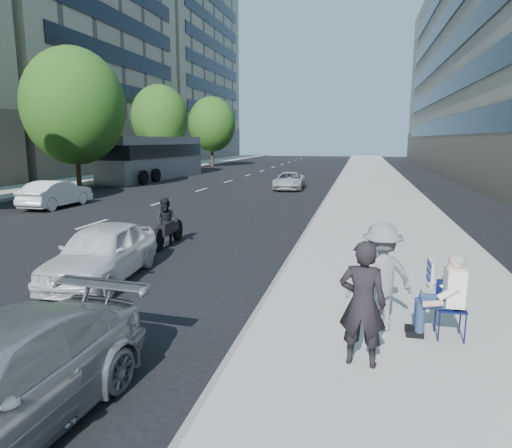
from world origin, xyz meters
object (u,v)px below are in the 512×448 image
(motorcycle, at_px, (167,225))
(bus, at_px, (154,158))
(white_sedan_near, at_px, (102,252))
(jogger, at_px, (381,277))
(white_sedan_far, at_px, (289,181))
(pedestrian_woman, at_px, (362,304))
(white_sedan_mid, at_px, (56,194))
(seated_protester, at_px, (444,291))

(motorcycle, height_order, bus, bus)
(white_sedan_near, bearing_deg, jogger, -22.50)
(white_sedan_far, relative_size, motorcycle, 1.87)
(pedestrian_woman, distance_m, motorcycle, 8.48)
(jogger, distance_m, white_sedan_near, 6.19)
(jogger, relative_size, motorcycle, 0.83)
(pedestrian_woman, xyz_separation_m, white_sedan_far, (-4.44, 22.56, -0.46))
(white_sedan_near, height_order, white_sedan_mid, white_sedan_near)
(seated_protester, height_order, white_sedan_far, seated_protester)
(white_sedan_far, height_order, motorcycle, motorcycle)
(seated_protester, xyz_separation_m, white_sedan_mid, (-14.94, 11.35, -0.24))
(white_sedan_near, bearing_deg, white_sedan_far, 80.87)
(white_sedan_near, xyz_separation_m, white_sedan_mid, (-8.11, 9.49, -0.01))
(seated_protester, bearing_deg, motorcycle, 142.27)
(jogger, bearing_deg, pedestrian_woman, 52.89)
(seated_protester, relative_size, motorcycle, 0.64)
(pedestrian_woman, distance_m, white_sedan_mid, 18.59)
(pedestrian_woman, height_order, motorcycle, pedestrian_woman)
(pedestrian_woman, height_order, white_sedan_mid, pedestrian_woman)
(white_sedan_mid, xyz_separation_m, bus, (-2.24, 15.23, 1.01))
(jogger, height_order, bus, bus)
(motorcycle, bearing_deg, white_sedan_far, 81.98)
(jogger, height_order, white_sedan_mid, jogger)
(motorcycle, bearing_deg, bus, 111.98)
(bus, bearing_deg, white_sedan_near, -62.36)
(white_sedan_far, bearing_deg, bus, 153.58)
(seated_protester, relative_size, white_sedan_near, 0.35)
(jogger, bearing_deg, white_sedan_near, -41.36)
(white_sedan_mid, bearing_deg, pedestrian_woman, 138.15)
(seated_protester, xyz_separation_m, white_sedan_far, (-5.64, 21.40, -0.34))
(seated_protester, height_order, pedestrian_woman, pedestrian_woman)
(white_sedan_mid, distance_m, bus, 15.43)
(white_sedan_near, xyz_separation_m, bus, (-10.35, 24.72, 1.00))
(bus, bearing_deg, seated_protester, -52.20)
(jogger, xyz_separation_m, pedestrian_woman, (-0.28, -1.23, -0.01))
(white_sedan_far, bearing_deg, jogger, -79.76)
(jogger, bearing_deg, seated_protester, 151.40)
(white_sedan_far, xyz_separation_m, bus, (-11.55, 5.19, 1.10))
(white_sedan_near, relative_size, white_sedan_far, 0.97)
(motorcycle, distance_m, bus, 23.78)
(pedestrian_woman, bearing_deg, bus, -53.05)
(white_sedan_near, relative_size, motorcycle, 1.82)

